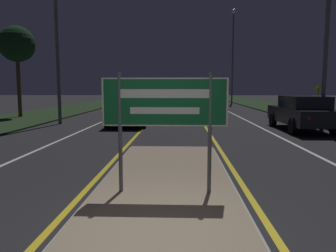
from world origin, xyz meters
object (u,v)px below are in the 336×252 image
at_px(streetlight_right_far, 233,45).
at_px(car_receding_1, 207,102).
at_px(car_approaching_0, 130,111).
at_px(warning_sign, 318,97).
at_px(car_approaching_1, 150,100).
at_px(car_receding_0, 302,112).
at_px(highway_sign, 165,108).

distance_m(streetlight_right_far, car_receding_1, 14.22).
distance_m(car_approaching_0, warning_sign, 13.30).
xyz_separation_m(car_receding_1, car_approaching_1, (-5.24, 4.22, 0.04)).
bearing_deg(car_receding_0, warning_sign, 63.28).
height_order(highway_sign, car_receding_0, highway_sign).
xyz_separation_m(car_receding_0, car_approaching_0, (-8.15, 1.91, -0.11)).
relative_size(car_receding_1, car_approaching_0, 1.07).
bearing_deg(highway_sign, warning_sign, 60.52).
distance_m(streetlight_right_far, car_receding_0, 25.55).
xyz_separation_m(highway_sign, streetlight_right_far, (6.45, 34.16, 5.40)).
bearing_deg(car_approaching_1, car_approaching_0, -88.57).
xyz_separation_m(car_receding_1, warning_sign, (7.13, -5.00, 0.58)).
height_order(car_receding_1, warning_sign, warning_sign).
height_order(car_receding_1, car_approaching_0, car_receding_1).
relative_size(car_receding_1, warning_sign, 2.27).
height_order(streetlight_right_far, car_approaching_0, streetlight_right_far).
bearing_deg(car_receding_0, car_approaching_1, 116.82).
bearing_deg(highway_sign, car_receding_0, 58.37).
xyz_separation_m(streetlight_right_far, car_approaching_0, (-8.83, -22.87, -6.28)).
relative_size(car_receding_0, car_approaching_1, 1.03).
height_order(highway_sign, car_approaching_0, highway_sign).
xyz_separation_m(streetlight_right_far, car_approaching_1, (-9.20, -7.92, -6.21)).
distance_m(car_receding_0, car_approaching_0, 8.37).
bearing_deg(car_approaching_1, car_receding_0, -63.18).
xyz_separation_m(car_receding_0, car_receding_1, (-3.29, 12.64, -0.08)).
bearing_deg(highway_sign, streetlight_right_far, 79.30).
xyz_separation_m(highway_sign, warning_sign, (9.62, 17.01, -0.28)).
height_order(car_receding_0, car_approaching_0, car_receding_0).
distance_m(streetlight_right_far, car_approaching_1, 13.64).
bearing_deg(car_receding_1, car_approaching_0, -114.39).
bearing_deg(streetlight_right_far, car_receding_1, -108.08).
bearing_deg(car_approaching_0, highway_sign, -78.12).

